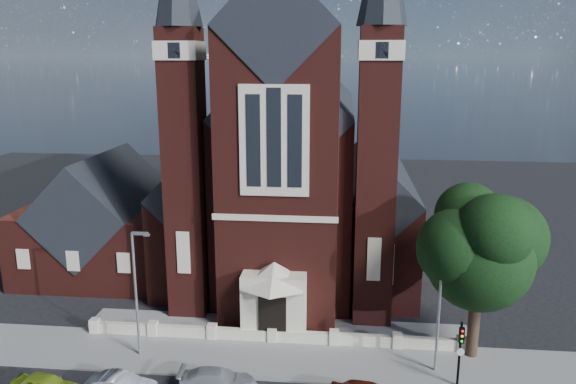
# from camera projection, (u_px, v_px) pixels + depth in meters

# --- Properties ---
(ground) EXTENTS (120.00, 120.00, 0.00)m
(ground) POSITION_uv_depth(u_px,v_px,m) (286.00, 290.00, 44.77)
(ground) COLOR black
(ground) RESTS_ON ground
(pavement_strip) EXTENTS (60.00, 5.00, 0.12)m
(pavement_strip) POSITION_uv_depth(u_px,v_px,m) (268.00, 358.00, 34.62)
(pavement_strip) COLOR gray
(pavement_strip) RESTS_ON ground
(forecourt_paving) EXTENTS (26.00, 3.00, 0.14)m
(forecourt_paving) POSITION_uv_depth(u_px,v_px,m) (276.00, 328.00, 38.48)
(forecourt_paving) COLOR gray
(forecourt_paving) RESTS_ON ground
(forecourt_wall) EXTENTS (24.00, 0.40, 0.90)m
(forecourt_wall) POSITION_uv_depth(u_px,v_px,m) (273.00, 342.00, 36.55)
(forecourt_wall) COLOR beige
(forecourt_wall) RESTS_ON ground
(church) EXTENTS (20.01, 34.90, 29.20)m
(church) POSITION_uv_depth(u_px,v_px,m) (295.00, 170.00, 50.52)
(church) COLOR #4B1914
(church) RESTS_ON ground
(parish_hall) EXTENTS (12.00, 12.20, 10.24)m
(parish_hall) POSITION_uv_depth(u_px,v_px,m) (105.00, 225.00, 48.30)
(parish_hall) COLOR #4B1914
(parish_hall) RESTS_ON ground
(street_tree) EXTENTS (6.40, 6.60, 10.70)m
(street_tree) POSITION_uv_depth(u_px,v_px,m) (483.00, 252.00, 32.90)
(street_tree) COLOR black
(street_tree) RESTS_ON ground
(street_lamp_left) EXTENTS (1.16, 0.22, 8.09)m
(street_lamp_left) POSITION_uv_depth(u_px,v_px,m) (137.00, 287.00, 33.83)
(street_lamp_left) COLOR gray
(street_lamp_left) RESTS_ON ground
(street_lamp_right) EXTENTS (1.16, 0.22, 8.09)m
(street_lamp_right) POSITION_uv_depth(u_px,v_px,m) (441.00, 300.00, 32.06)
(street_lamp_right) COLOR gray
(street_lamp_right) RESTS_ON ground
(traffic_signal) EXTENTS (0.28, 0.42, 4.00)m
(traffic_signal) POSITION_uv_depth(u_px,v_px,m) (460.00, 346.00, 30.92)
(traffic_signal) COLOR black
(traffic_signal) RESTS_ON ground
(car_silver_b) EXTENTS (4.40, 1.94, 1.26)m
(car_silver_b) POSITION_uv_depth(u_px,v_px,m) (218.00, 381.00, 31.11)
(car_silver_b) COLOR #929699
(car_silver_b) RESTS_ON ground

